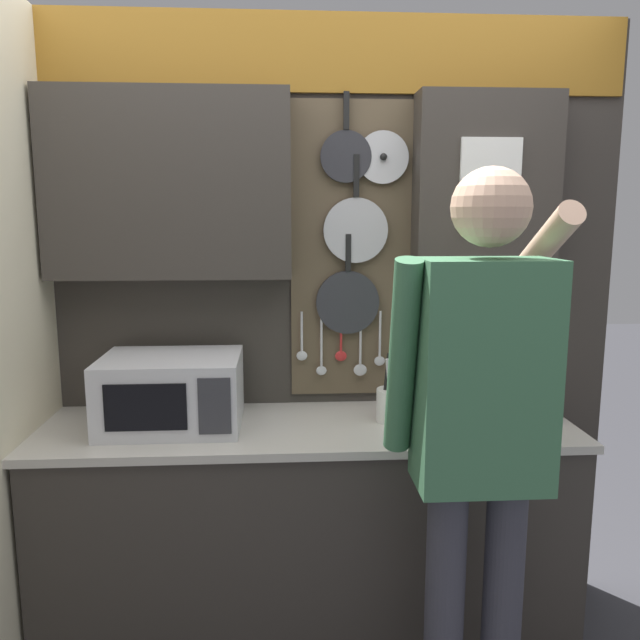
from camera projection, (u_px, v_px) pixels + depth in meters
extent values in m
plane|color=#38383D|center=(309.00, 639.00, 2.49)|extent=(14.00, 14.00, 0.00)
cube|color=#38332D|center=(309.00, 538.00, 2.42)|extent=(1.96, 0.55, 0.87)
cube|color=beige|center=(308.00, 428.00, 2.34)|extent=(1.99, 0.58, 0.03)
cube|color=#38332D|center=(305.00, 327.00, 2.58)|extent=(2.56, 0.04, 2.43)
cube|color=#99661E|center=(304.00, 52.00, 2.37)|extent=(2.52, 0.02, 0.29)
cube|color=#38332D|center=(168.00, 185.00, 2.35)|extent=(0.92, 0.16, 0.71)
cube|color=#38332D|center=(485.00, 186.00, 2.43)|extent=(0.55, 0.16, 0.71)
cube|color=brown|center=(351.00, 252.00, 2.51)|extent=(0.48, 0.01, 1.18)
cylinder|color=#2D2D33|center=(346.00, 157.00, 2.42)|extent=(0.20, 0.02, 0.20)
cube|color=black|center=(346.00, 111.00, 2.39)|extent=(0.02, 0.02, 0.14)
cylinder|color=#B7B7BC|center=(356.00, 230.00, 2.47)|extent=(0.26, 0.02, 0.26)
cube|color=black|center=(356.00, 176.00, 2.43)|extent=(0.02, 0.02, 0.16)
cylinder|color=#2D2D33|center=(348.00, 302.00, 2.52)|extent=(0.26, 0.02, 0.26)
cube|color=black|center=(348.00, 253.00, 2.48)|extent=(0.02, 0.02, 0.15)
cylinder|color=silver|center=(383.00, 157.00, 2.43)|extent=(0.20, 0.01, 0.20)
sphere|color=black|center=(384.00, 157.00, 2.41)|extent=(0.03, 0.03, 0.03)
cylinder|color=silver|center=(302.00, 332.00, 2.53)|extent=(0.01, 0.01, 0.17)
ellipsoid|color=silver|center=(302.00, 356.00, 2.54)|extent=(0.04, 0.01, 0.04)
cylinder|color=silver|center=(321.00, 340.00, 2.54)|extent=(0.01, 0.01, 0.23)
ellipsoid|color=silver|center=(321.00, 371.00, 2.56)|extent=(0.04, 0.01, 0.04)
cylinder|color=red|center=(341.00, 332.00, 2.54)|extent=(0.01, 0.01, 0.17)
ellipsoid|color=red|center=(341.00, 356.00, 2.55)|extent=(0.05, 0.01, 0.04)
cylinder|color=silver|center=(361.00, 339.00, 2.55)|extent=(0.01, 0.01, 0.23)
ellipsoid|color=silver|center=(360.00, 370.00, 2.57)|extent=(0.05, 0.01, 0.05)
cylinder|color=silver|center=(380.00, 335.00, 2.55)|extent=(0.01, 0.01, 0.20)
ellipsoid|color=silver|center=(380.00, 361.00, 2.57)|extent=(0.04, 0.01, 0.04)
cylinder|color=black|center=(399.00, 331.00, 2.55)|extent=(0.01, 0.01, 0.17)
ellipsoid|color=black|center=(399.00, 354.00, 2.57)|extent=(0.04, 0.01, 0.03)
cube|color=white|center=(490.00, 184.00, 2.34)|extent=(0.23, 0.02, 0.34)
cube|color=silver|center=(172.00, 391.00, 2.30)|extent=(0.50, 0.38, 0.26)
cube|color=black|center=(145.00, 408.00, 2.11)|extent=(0.28, 0.01, 0.16)
cube|color=#333338|center=(214.00, 406.00, 2.12)|extent=(0.11, 0.01, 0.20)
cube|color=brown|center=(528.00, 392.00, 2.39)|extent=(0.12, 0.16, 0.21)
cylinder|color=black|center=(524.00, 362.00, 2.33)|extent=(0.02, 0.02, 0.05)
cylinder|color=black|center=(527.00, 362.00, 2.33)|extent=(0.02, 0.03, 0.05)
cylinder|color=black|center=(530.00, 361.00, 2.33)|extent=(0.02, 0.03, 0.06)
cylinder|color=black|center=(534.00, 357.00, 2.33)|extent=(0.02, 0.04, 0.08)
cylinder|color=black|center=(537.00, 360.00, 2.33)|extent=(0.02, 0.03, 0.06)
cylinder|color=black|center=(540.00, 360.00, 2.34)|extent=(0.02, 0.03, 0.06)
cylinder|color=black|center=(543.00, 357.00, 2.33)|extent=(0.02, 0.04, 0.08)
cylinder|color=white|center=(392.00, 405.00, 2.36)|extent=(0.12, 0.12, 0.13)
cylinder|color=black|center=(386.00, 381.00, 2.34)|extent=(0.04, 0.04, 0.21)
cylinder|color=red|center=(393.00, 384.00, 2.34)|extent=(0.03, 0.05, 0.20)
cylinder|color=tan|center=(392.00, 374.00, 2.35)|extent=(0.04, 0.04, 0.27)
cylinder|color=tan|center=(391.00, 377.00, 2.32)|extent=(0.05, 0.04, 0.26)
cylinder|color=silver|center=(389.00, 384.00, 2.32)|extent=(0.04, 0.04, 0.20)
cylinder|color=tan|center=(394.00, 371.00, 2.34)|extent=(0.06, 0.02, 0.29)
cylinder|color=silver|center=(397.00, 379.00, 2.37)|extent=(0.04, 0.04, 0.22)
cylinder|color=silver|center=(394.00, 370.00, 2.34)|extent=(0.01, 0.03, 0.30)
cylinder|color=#383842|center=(444.00, 621.00, 1.91)|extent=(0.12, 0.12, 0.89)
cylinder|color=#383842|center=(501.00, 619.00, 1.92)|extent=(0.12, 0.12, 0.89)
cube|color=#3D704C|center=(484.00, 375.00, 1.79)|extent=(0.38, 0.22, 0.67)
sphere|color=#DBAD8E|center=(491.00, 207.00, 1.71)|extent=(0.22, 0.22, 0.22)
cylinder|color=#3D704C|center=(402.00, 358.00, 1.80)|extent=(0.08, 0.21, 0.59)
cylinder|color=#DBAD8E|center=(533.00, 259.00, 2.00)|extent=(0.08, 0.55, 0.36)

